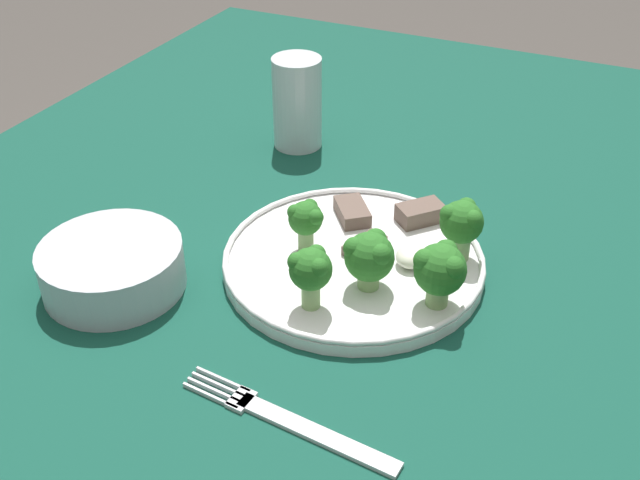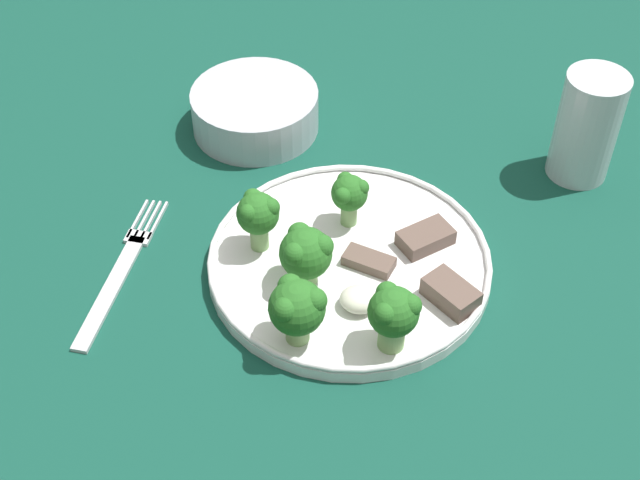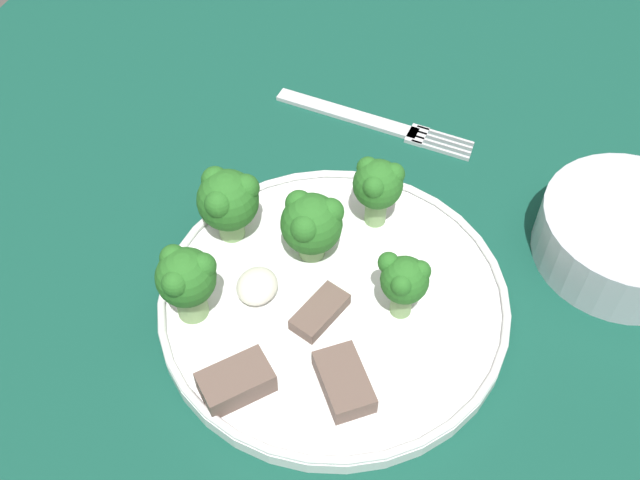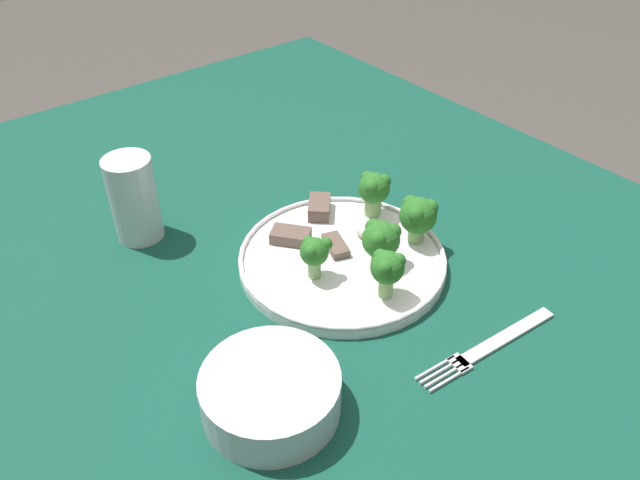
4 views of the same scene
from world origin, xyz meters
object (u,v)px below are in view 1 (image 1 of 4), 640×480
Objects in this scene: fork at (288,421)px; drinking_glass at (297,108)px; dinner_plate at (353,260)px; cream_bowl at (113,268)px.

fork is 1.68× the size of drinking_glass.
drinking_glass is at bearing 37.99° from dinner_plate.
fork is (-0.21, -0.03, -0.01)m from dinner_plate.
dinner_plate is at bearing -142.01° from drinking_glass.
drinking_glass reaches higher than dinner_plate.
cream_bowl is (0.08, 0.23, 0.02)m from fork.
cream_bowl reaches higher than fork.
drinking_glass reaches higher than fork.
dinner_plate is at bearing -57.76° from cream_bowl.
drinking_glass is (0.22, 0.17, 0.04)m from dinner_plate.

